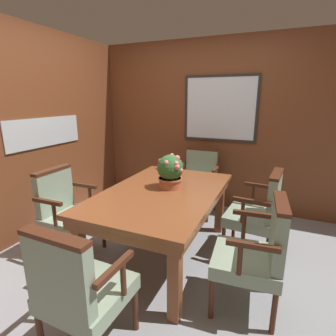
# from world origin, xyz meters

# --- Properties ---
(ground_plane) EXTENTS (14.00, 14.00, 0.00)m
(ground_plane) POSITION_xyz_m (0.00, 0.00, 0.00)
(ground_plane) COLOR gray
(wall_back) EXTENTS (7.20, 0.08, 2.45)m
(wall_back) POSITION_xyz_m (0.00, 1.69, 1.23)
(wall_back) COLOR brown
(wall_back) RESTS_ON ground_plane
(wall_left) EXTENTS (0.08, 7.20, 2.45)m
(wall_left) POSITION_xyz_m (-1.60, 0.00, 1.22)
(wall_left) COLOR brown
(wall_left) RESTS_ON ground_plane
(dining_table) EXTENTS (1.09, 1.71, 0.73)m
(dining_table) POSITION_xyz_m (0.08, 0.11, 0.63)
(dining_table) COLOR brown
(dining_table) RESTS_ON ground_plane
(chair_head_near) EXTENTS (0.56, 0.51, 0.93)m
(chair_head_near) POSITION_xyz_m (0.07, -1.12, 0.50)
(chair_head_near) COLOR #472314
(chair_head_near) RESTS_ON ground_plane
(chair_left_near) EXTENTS (0.51, 0.55, 0.93)m
(chair_left_near) POSITION_xyz_m (-0.87, -0.25, 0.50)
(chair_left_near) COLOR #472314
(chair_left_near) RESTS_ON ground_plane
(chair_head_far) EXTENTS (0.55, 0.50, 0.93)m
(chair_head_far) POSITION_xyz_m (0.10, 1.33, 0.50)
(chair_head_far) COLOR #472314
(chair_head_far) RESTS_ON ground_plane
(chair_right_near) EXTENTS (0.54, 0.57, 0.93)m
(chair_right_near) POSITION_xyz_m (1.04, -0.28, 0.50)
(chair_right_near) COLOR #472314
(chair_right_near) RESTS_ON ground_plane
(chair_right_far) EXTENTS (0.54, 0.58, 0.93)m
(chair_right_far) POSITION_xyz_m (0.99, 0.51, 0.50)
(chair_right_far) COLOR #472314
(chair_right_far) RESTS_ON ground_plane
(potted_plant) EXTENTS (0.29, 0.27, 0.36)m
(potted_plant) POSITION_xyz_m (0.11, 0.22, 0.90)
(potted_plant) COLOR #B2603D
(potted_plant) RESTS_ON dining_table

